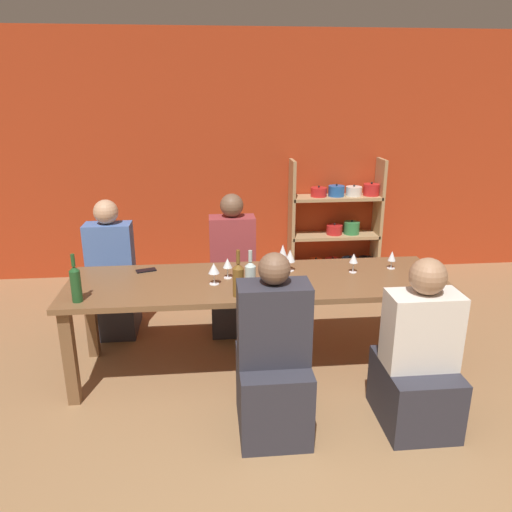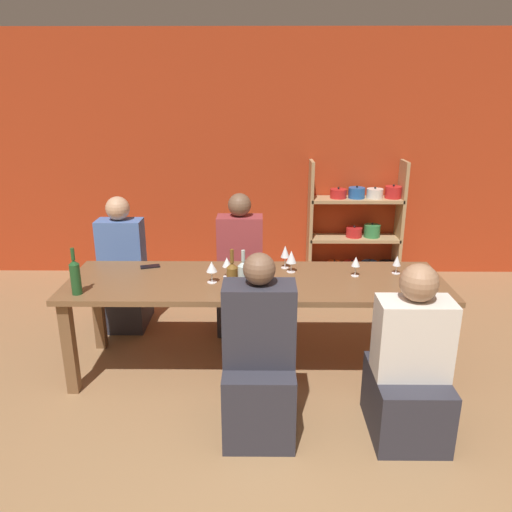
{
  "view_description": "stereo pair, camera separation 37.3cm",
  "coord_description": "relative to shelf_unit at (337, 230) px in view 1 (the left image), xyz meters",
  "views": [
    {
      "loc": [
        -0.45,
        -1.82,
        2.08
      ],
      "look_at": [
        -0.11,
        1.71,
        0.89
      ],
      "focal_mm": 35.0,
      "sensor_mm": 36.0,
      "label": 1
    },
    {
      "loc": [
        -0.08,
        -1.83,
        2.08
      ],
      "look_at": [
        -0.11,
        1.71,
        0.89
      ],
      "focal_mm": 35.0,
      "sensor_mm": 36.0,
      "label": 2
    }
  ],
  "objects": [
    {
      "name": "wine_glass_white_b",
      "position": [
        -0.38,
        -1.94,
        0.33
      ],
      "size": [
        0.07,
        0.07,
        0.15
      ],
      "color": "white",
      "rests_on": "dining_table"
    },
    {
      "name": "wall_back_red",
      "position": [
        -1.02,
        0.2,
        0.82
      ],
      "size": [
        8.8,
        0.06,
        2.7
      ],
      "color": "#B23819",
      "rests_on": "ground_plane"
    },
    {
      "name": "shelf_unit",
      "position": [
        0.0,
        0.0,
        0.0
      ],
      "size": [
        1.05,
        0.3,
        1.34
      ],
      "color": "tan",
      "rests_on": "ground_plane"
    },
    {
      "name": "wine_bottle_dark",
      "position": [
        -2.36,
        -2.31,
        0.35
      ],
      "size": [
        0.07,
        0.07,
        0.33
      ],
      "color": "#1E4C23",
      "rests_on": "dining_table"
    },
    {
      "name": "person_far_a",
      "position": [
        -1.28,
        -1.29,
        -0.07
      ],
      "size": [
        0.4,
        0.49,
        1.24
      ],
      "rotation": [
        0.0,
        0.0,
        3.14
      ],
      "color": "#2D2D38",
      "rests_on": "ground_plane"
    },
    {
      "name": "cell_phone",
      "position": [
        -1.97,
        -1.76,
        0.22
      ],
      "size": [
        0.16,
        0.11,
        0.01
      ],
      "color": "black",
      "rests_on": "dining_table"
    },
    {
      "name": "wine_bottle_green",
      "position": [
        -1.21,
        -2.37,
        0.35
      ],
      "size": [
        0.07,
        0.07,
        0.34
      ],
      "color": "#B2C6C1",
      "rests_on": "dining_table"
    },
    {
      "name": "wine_bottle_amber",
      "position": [
        -1.29,
        -2.31,
        0.34
      ],
      "size": [
        0.08,
        0.08,
        0.33
      ],
      "color": "brown",
      "rests_on": "dining_table"
    },
    {
      "name": "wine_glass_empty_c",
      "position": [
        -0.86,
        -1.86,
        0.33
      ],
      "size": [
        0.08,
        0.08,
        0.17
      ],
      "color": "white",
      "rests_on": "dining_table"
    },
    {
      "name": "person_near_a",
      "position": [
        -0.18,
        -2.78,
        -0.12
      ],
      "size": [
        0.44,
        0.56,
        1.13
      ],
      "color": "#2D2D38",
      "rests_on": "ground_plane"
    },
    {
      "name": "wine_glass_white_a",
      "position": [
        -1.45,
        -2.08,
        0.33
      ],
      "size": [
        0.08,
        0.08,
        0.16
      ],
      "color": "white",
      "rests_on": "dining_table"
    },
    {
      "name": "wine_glass_empty_a",
      "position": [
        -0.06,
        -1.88,
        0.31
      ],
      "size": [
        0.06,
        0.06,
        0.14
      ],
      "color": "white",
      "rests_on": "dining_table"
    },
    {
      "name": "wine_glass_red_a",
      "position": [
        -0.9,
        -1.77,
        0.35
      ],
      "size": [
        0.07,
        0.07,
        0.18
      ],
      "color": "white",
      "rests_on": "dining_table"
    },
    {
      "name": "wine_glass_empty_b",
      "position": [
        -1.35,
        -1.97,
        0.33
      ],
      "size": [
        0.07,
        0.07,
        0.15
      ],
      "color": "white",
      "rests_on": "dining_table"
    },
    {
      "name": "dining_table",
      "position": [
        -1.13,
        -2.02,
        0.13
      ],
      "size": [
        2.78,
        0.82,
        0.74
      ],
      "color": "brown",
      "rests_on": "ground_plane"
    },
    {
      "name": "person_far_b",
      "position": [
        -2.34,
        -1.25,
        -0.08
      ],
      "size": [
        0.4,
        0.49,
        1.2
      ],
      "rotation": [
        0.0,
        0.0,
        3.14
      ],
      "color": "#2D2D38",
      "rests_on": "ground_plane"
    },
    {
      "name": "person_near_b",
      "position": [
        -1.1,
        -2.76,
        -0.1
      ],
      "size": [
        0.43,
        0.54,
        1.19
      ],
      "color": "#2D2D38",
      "rests_on": "ground_plane"
    }
  ]
}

